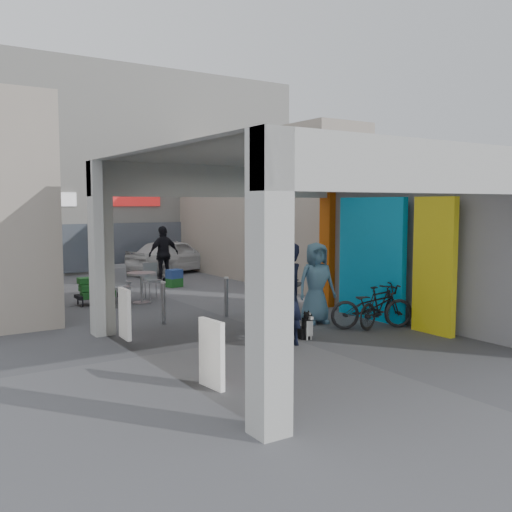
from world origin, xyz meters
TOP-DOWN VIEW (x-y plane):
  - ground at (0.00, 0.00)m, footprint 90.00×90.00m
  - arcade_canopy at (0.54, -0.82)m, footprint 6.40×6.45m
  - far_building at (-0.00, 13.99)m, footprint 18.00×4.08m
  - plaza_bldg_right at (4.50, 7.50)m, footprint 2.00×9.00m
  - bollard_left at (-1.56, 2.25)m, footprint 0.09×0.09m
  - bollard_center at (0.04, 2.25)m, footprint 0.09×0.09m
  - bollard_right at (1.57, 2.31)m, footprint 0.09×0.09m
  - advert_board_near at (-2.75, -2.16)m, footprint 0.15×0.56m
  - advert_board_far at (-2.75, 1.41)m, footprint 0.12×0.55m
  - cafe_set at (-1.07, 5.38)m, footprint 1.63×1.32m
  - produce_stand at (-2.00, 5.56)m, footprint 1.07×0.58m
  - crate_stack at (1.02, 7.26)m, footprint 0.51×0.44m
  - border_collie at (0.23, -0.55)m, footprint 0.21×0.42m
  - man_with_dog at (-0.43, -0.84)m, footprint 0.80×0.62m
  - man_back_turned at (-0.14, -0.30)m, footprint 1.08×0.91m
  - man_elderly at (1.36, 0.53)m, footprint 0.97×0.73m
  - man_crates at (1.24, 8.55)m, footprint 1.15×0.57m
  - bicycle_front at (2.00, -0.56)m, footprint 1.92×1.30m
  - bicycle_rear at (2.23, -0.58)m, footprint 1.58×0.75m
  - white_van at (2.59, 10.70)m, footprint 4.10×2.55m

SIDE VIEW (x-z plane):
  - ground at x=0.00m, z-range 0.00..0.00m
  - border_collie at x=0.23m, z-range -0.06..0.52m
  - crate_stack at x=1.02m, z-range 0.00..0.56m
  - produce_stand at x=-2.00m, z-range -0.07..0.63m
  - cafe_set at x=-1.07m, z-range -0.14..0.84m
  - bollard_right at x=1.57m, z-range 0.00..0.87m
  - bicycle_rear at x=2.23m, z-range 0.00..0.91m
  - bollard_center at x=0.04m, z-range 0.00..0.92m
  - bollard_left at x=-1.56m, z-range 0.00..0.93m
  - bicycle_front at x=2.00m, z-range 0.00..0.95m
  - advert_board_near at x=-2.75m, z-range 0.01..1.01m
  - advert_board_far at x=-2.75m, z-range 0.01..1.01m
  - white_van at x=2.59m, z-range 0.00..1.30m
  - man_elderly at x=1.36m, z-range 0.00..1.80m
  - man_crates at x=1.24m, z-range 0.00..1.90m
  - man_with_dog at x=-0.43m, z-range 0.00..1.94m
  - man_back_turned at x=-0.14m, z-range 0.00..1.96m
  - arcade_canopy at x=0.54m, z-range -0.90..5.50m
  - plaza_bldg_right at x=4.50m, z-range 0.00..5.00m
  - far_building at x=0.00m, z-range -0.01..7.99m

